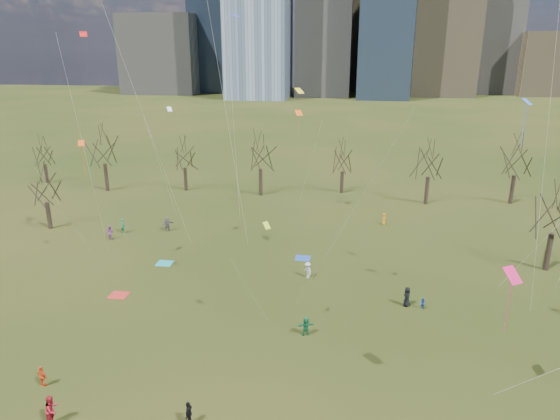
# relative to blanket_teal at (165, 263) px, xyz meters

# --- Properties ---
(ground) EXTENTS (500.00, 500.00, 0.00)m
(ground) POSITION_rel_blanket_teal_xyz_m (12.31, -13.94, -0.01)
(ground) COLOR black
(ground) RESTS_ON ground
(downtown_skyline) EXTENTS (212.50, 78.00, 118.00)m
(downtown_skyline) POSITION_rel_blanket_teal_xyz_m (9.87, 196.70, 38.99)
(downtown_skyline) COLOR slate
(downtown_skyline) RESTS_ON ground
(bare_tree_row) EXTENTS (113.04, 29.80, 9.50)m
(bare_tree_row) POSITION_rel_blanket_teal_xyz_m (12.22, 23.28, 6.10)
(bare_tree_row) COLOR black
(bare_tree_row) RESTS_ON ground
(blanket_teal) EXTENTS (1.60, 1.50, 0.03)m
(blanket_teal) POSITION_rel_blanket_teal_xyz_m (0.00, 0.00, 0.00)
(blanket_teal) COLOR teal
(blanket_teal) RESTS_ON ground
(blanket_navy) EXTENTS (1.60, 1.50, 0.03)m
(blanket_navy) POSITION_rel_blanket_teal_xyz_m (13.96, 3.38, 0.00)
(blanket_navy) COLOR #254BAE
(blanket_navy) RESTS_ON ground
(blanket_crimson) EXTENTS (1.60, 1.50, 0.03)m
(blanket_crimson) POSITION_rel_blanket_teal_xyz_m (-1.57, -7.25, 0.00)
(blanket_crimson) COLOR red
(blanket_crimson) RESTS_ON ground
(person_2) EXTENTS (0.80, 0.99, 1.92)m
(person_2) POSITION_rel_blanket_teal_xyz_m (1.85, -22.96, 0.94)
(person_2) COLOR #AA1826
(person_2) RESTS_ON ground
(person_4) EXTENTS (0.92, 0.59, 1.46)m
(person_4) POSITION_rel_blanket_teal_xyz_m (-0.78, -19.88, 0.72)
(person_4) COLOR #EC4A1A
(person_4) RESTS_ON ground
(person_5) EXTENTS (1.50, 0.93, 1.54)m
(person_5) POSITION_rel_blanket_teal_xyz_m (15.68, -11.29, 0.75)
(person_5) COLOR #197446
(person_5) RESTS_ON ground
(person_6) EXTENTS (0.90, 1.02, 1.76)m
(person_6) POSITION_rel_blanket_teal_xyz_m (23.83, -5.51, 0.86)
(person_6) COLOR black
(person_6) RESTS_ON ground
(person_8) EXTENTS (0.63, 0.66, 1.08)m
(person_8) POSITION_rel_blanket_teal_xyz_m (25.09, -5.91, 0.52)
(person_8) COLOR #224C96
(person_8) RESTS_ON ground
(person_9) EXTENTS (1.13, 1.18, 1.61)m
(person_9) POSITION_rel_blanket_teal_xyz_m (14.89, -1.22, 0.79)
(person_9) COLOR silver
(person_9) RESTS_ON ground
(person_11) EXTENTS (1.52, 1.54, 1.76)m
(person_11) POSITION_rel_blanket_teal_xyz_m (-3.07, 9.23, 0.87)
(person_11) COLOR #5B5A5E
(person_11) RESTS_ON ground
(person_12) EXTENTS (0.69, 0.85, 1.51)m
(person_12) POSITION_rel_blanket_teal_xyz_m (22.97, 15.26, 0.74)
(person_12) COLOR orange
(person_12) RESTS_ON ground
(person_13) EXTENTS (0.77, 0.77, 1.80)m
(person_13) POSITION_rel_blanket_teal_xyz_m (-8.10, 7.84, 0.88)
(person_13) COLOR #1C7F4C
(person_13) RESTS_ON ground
(person_14) EXTENTS (0.90, 0.75, 1.64)m
(person_14) POSITION_rel_blanket_teal_xyz_m (-8.67, 5.68, 0.81)
(person_14) COLOR #8C4C99
(person_14) RESTS_ON ground
(person_16) EXTENTS (0.41, 0.93, 1.57)m
(person_16) POSITION_rel_blanket_teal_xyz_m (9.80, -21.87, 0.77)
(person_16) COLOR black
(person_16) RESTS_ON ground
(kites_airborne) EXTENTS (52.45, 39.18, 36.41)m
(kites_airborne) POSITION_rel_blanket_teal_xyz_m (16.82, -2.15, 13.95)
(kites_airborne) COLOR #EB5513
(kites_airborne) RESTS_ON ground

